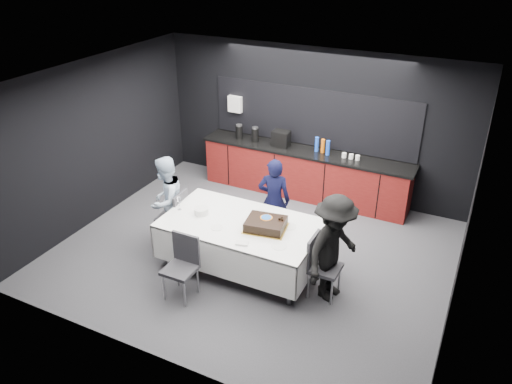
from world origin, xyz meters
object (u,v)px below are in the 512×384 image
person_center (274,200)px  chair_left (176,213)px  person_right (334,249)px  champagne_flute (179,200)px  person_left (166,200)px  party_table (241,230)px  plate_stack (201,211)px  cake_assembly (266,224)px  chair_near (183,262)px  chair_right (320,262)px

person_center → chair_left: bearing=14.2°
person_right → champagne_flute: bearing=105.2°
person_left → party_table: bearing=83.0°
chair_left → person_right: person_right is taller
plate_stack → champagne_flute: champagne_flute is taller
cake_assembly → chair_near: 1.29m
chair_right → person_left: 2.72m
chair_near → person_right: person_right is taller
chair_near → person_center: person_center is taller
cake_assembly → chair_left: (-1.67, 0.13, -0.32)m
champagne_flute → person_center: (1.14, 1.01, -0.21)m
plate_stack → person_center: size_ratio=0.15×
cake_assembly → chair_right: 0.94m
person_center → person_right: 1.68m
person_left → chair_right: bearing=83.5°
cake_assembly → person_left: bearing=176.2°
party_table → person_right: 1.46m
party_table → plate_stack: bearing=-176.0°
plate_stack → person_center: 1.25m
champagne_flute → person_right: 2.49m
champagne_flute → person_center: 1.54m
chair_left → person_right: size_ratio=0.58×
champagne_flute → chair_near: size_ratio=0.24×
cake_assembly → champagne_flute: size_ratio=2.96×
person_center → person_right: (1.34, -1.01, 0.07)m
person_center → chair_right: bearing=123.1°
party_table → champagne_flute: size_ratio=10.36×
chair_right → person_right: 0.31m
champagne_flute → chair_near: champagne_flute is taller
chair_left → chair_right: bearing=-5.1°
chair_right → chair_near: 1.90m
champagne_flute → plate_stack: bearing=5.2°
champagne_flute → person_center: bearing=41.5°
chair_left → person_left: bearing=-175.1°
party_table → plate_stack: (-0.66, -0.05, 0.19)m
plate_stack → chair_right: chair_right is taller
party_table → cake_assembly: (0.40, 0.00, 0.21)m
party_table → person_center: (0.11, 0.93, 0.08)m
cake_assembly → person_right: (1.05, -0.08, -0.06)m
person_center → person_left: (-1.54, -0.81, 0.02)m
person_center → champagne_flute: bearing=25.8°
chair_left → chair_right: size_ratio=1.00×
plate_stack → champagne_flute: bearing=-174.8°
person_center → person_left: size_ratio=0.98×
chair_near → person_left: (-1.00, 1.05, 0.21)m
cake_assembly → person_left: 1.84m
chair_left → person_left: person_left is taller
party_table → person_left: (-1.43, 0.13, 0.10)m
chair_near → person_right: (1.88, 0.86, 0.26)m
chair_left → chair_near: bearing=-51.7°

